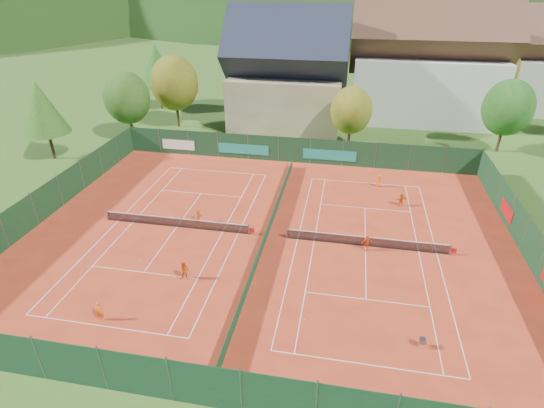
{
  "coord_description": "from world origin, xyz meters",
  "views": [
    {
      "loc": [
        5.78,
        -29.08,
        19.29
      ],
      "look_at": [
        0.0,
        2.0,
        2.0
      ],
      "focal_mm": 28.0,
      "sensor_mm": 36.0,
      "label": 1
    }
  ],
  "objects_px": {
    "hotel_block_b": "(513,66)",
    "player_left_far": "(199,215)",
    "hotel_block_a": "(426,68)",
    "chalet": "(288,77)",
    "player_right_far_a": "(379,181)",
    "player_right_far_b": "(401,200)",
    "player_left_near": "(100,311)",
    "ball_hopper": "(423,341)",
    "player_right_near": "(367,243)",
    "player_left_mid": "(184,271)"
  },
  "relations": [
    {
      "from": "player_left_mid",
      "to": "player_right_far_a",
      "type": "bearing_deg",
      "value": 46.59
    },
    {
      "from": "hotel_block_a",
      "to": "player_left_far",
      "type": "height_order",
      "value": "hotel_block_a"
    },
    {
      "from": "ball_hopper",
      "to": "player_right_far_b",
      "type": "distance_m",
      "value": 17.52
    },
    {
      "from": "hotel_block_a",
      "to": "player_right_far_a",
      "type": "bearing_deg",
      "value": -104.98
    },
    {
      "from": "chalet",
      "to": "player_right_far_a",
      "type": "relative_size",
      "value": 12.59
    },
    {
      "from": "hotel_block_b",
      "to": "player_right_far_a",
      "type": "xyz_separation_m",
      "value": [
        -20.63,
        -32.79,
        -5.98
      ]
    },
    {
      "from": "player_left_far",
      "to": "player_right_far_a",
      "type": "xyz_separation_m",
      "value": [
        15.77,
        9.96,
        0.0
      ]
    },
    {
      "from": "player_left_near",
      "to": "player_left_mid",
      "type": "height_order",
      "value": "player_left_mid"
    },
    {
      "from": "hotel_block_a",
      "to": "player_left_mid",
      "type": "xyz_separation_m",
      "value": [
        -20.72,
        -42.58,
        -6.64
      ]
    },
    {
      "from": "hotel_block_a",
      "to": "ball_hopper",
      "type": "bearing_deg",
      "value": -96.03
    },
    {
      "from": "player_left_far",
      "to": "ball_hopper",
      "type": "bearing_deg",
      "value": 153.06
    },
    {
      "from": "chalet",
      "to": "player_left_mid",
      "type": "bearing_deg",
      "value": -92.69
    },
    {
      "from": "player_left_mid",
      "to": "player_left_far",
      "type": "xyz_separation_m",
      "value": [
        -1.68,
        7.83,
        -0.1
      ]
    },
    {
      "from": "hotel_block_a",
      "to": "player_right_far_a",
      "type": "relative_size",
      "value": 16.79
    },
    {
      "from": "hotel_block_a",
      "to": "player_right_far_a",
      "type": "height_order",
      "value": "hotel_block_a"
    },
    {
      "from": "hotel_block_b",
      "to": "ball_hopper",
      "type": "relative_size",
      "value": 21.6
    },
    {
      "from": "player_left_far",
      "to": "player_right_far_b",
      "type": "distance_m",
      "value": 18.74
    },
    {
      "from": "player_left_near",
      "to": "player_right_near",
      "type": "relative_size",
      "value": 0.97
    },
    {
      "from": "ball_hopper",
      "to": "player_right_far_b",
      "type": "relative_size",
      "value": 0.61
    },
    {
      "from": "player_left_mid",
      "to": "player_right_far_a",
      "type": "relative_size",
      "value": 1.16
    },
    {
      "from": "chalet",
      "to": "ball_hopper",
      "type": "bearing_deg",
      "value": -70.55
    },
    {
      "from": "ball_hopper",
      "to": "player_left_near",
      "type": "height_order",
      "value": "player_left_near"
    },
    {
      "from": "player_right_far_b",
      "to": "player_left_far",
      "type": "bearing_deg",
      "value": 0.19
    },
    {
      "from": "hotel_block_a",
      "to": "player_left_far",
      "type": "bearing_deg",
      "value": -122.8
    },
    {
      "from": "ball_hopper",
      "to": "player_right_near",
      "type": "xyz_separation_m",
      "value": [
        -3.12,
        9.49,
        0.15
      ]
    },
    {
      "from": "chalet",
      "to": "player_right_near",
      "type": "distance_m",
      "value": 33.02
    },
    {
      "from": "chalet",
      "to": "hotel_block_b",
      "type": "height_order",
      "value": "chalet"
    },
    {
      "from": "ball_hopper",
      "to": "player_left_far",
      "type": "relative_size",
      "value": 0.62
    },
    {
      "from": "hotel_block_a",
      "to": "player_left_near",
      "type": "relative_size",
      "value": 15.76
    },
    {
      "from": "chalet",
      "to": "hotel_block_a",
      "type": "distance_m",
      "value": 19.94
    },
    {
      "from": "ball_hopper",
      "to": "player_left_mid",
      "type": "distance_m",
      "value": 16.23
    },
    {
      "from": "chalet",
      "to": "player_right_far_a",
      "type": "height_order",
      "value": "chalet"
    },
    {
      "from": "hotel_block_a",
      "to": "player_left_far",
      "type": "xyz_separation_m",
      "value": [
        -22.4,
        -34.75,
        -6.74
      ]
    },
    {
      "from": "hotel_block_a",
      "to": "player_right_near",
      "type": "distance_m",
      "value": 38.01
    },
    {
      "from": "player_left_far",
      "to": "player_right_near",
      "type": "bearing_deg",
      "value": 178.71
    },
    {
      "from": "player_left_far",
      "to": "player_right_far_b",
      "type": "bearing_deg",
      "value": -154.76
    },
    {
      "from": "hotel_block_a",
      "to": "chalet",
      "type": "bearing_deg",
      "value": -162.47
    },
    {
      "from": "hotel_block_b",
      "to": "player_left_mid",
      "type": "xyz_separation_m",
      "value": [
        -34.72,
        -50.58,
        -5.87
      ]
    },
    {
      "from": "hotel_block_a",
      "to": "player_right_far_a",
      "type": "xyz_separation_m",
      "value": [
        -6.63,
        -24.79,
        -6.74
      ]
    },
    {
      "from": "player_left_near",
      "to": "player_right_far_a",
      "type": "height_order",
      "value": "player_left_near"
    },
    {
      "from": "player_right_far_a",
      "to": "player_right_far_b",
      "type": "height_order",
      "value": "player_right_far_b"
    },
    {
      "from": "player_left_near",
      "to": "player_right_far_a",
      "type": "relative_size",
      "value": 1.07
    },
    {
      "from": "hotel_block_a",
      "to": "hotel_block_b",
      "type": "bearing_deg",
      "value": 29.74
    },
    {
      "from": "hotel_block_a",
      "to": "player_left_mid",
      "type": "height_order",
      "value": "hotel_block_a"
    },
    {
      "from": "hotel_block_a",
      "to": "hotel_block_b",
      "type": "height_order",
      "value": "hotel_block_a"
    },
    {
      "from": "hotel_block_a",
      "to": "ball_hopper",
      "type": "xyz_separation_m",
      "value": [
        -4.86,
        -46.05,
        -6.83
      ]
    },
    {
      "from": "player_left_near",
      "to": "hotel_block_a",
      "type": "bearing_deg",
      "value": 45.68
    },
    {
      "from": "hotel_block_b",
      "to": "ball_hopper",
      "type": "distance_m",
      "value": 57.56
    },
    {
      "from": "player_left_mid",
      "to": "player_left_far",
      "type": "height_order",
      "value": "player_left_mid"
    },
    {
      "from": "hotel_block_b",
      "to": "player_left_far",
      "type": "xyz_separation_m",
      "value": [
        -36.4,
        -42.75,
        -5.98
      ]
    }
  ]
}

